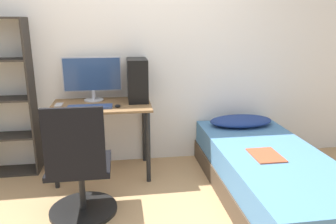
{
  "coord_description": "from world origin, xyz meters",
  "views": [
    {
      "loc": [
        -0.1,
        -2.08,
        1.55
      ],
      "look_at": [
        0.33,
        0.75,
        0.75
      ],
      "focal_mm": 35.0,
      "sensor_mm": 36.0,
      "label": 1
    }
  ],
  "objects_px": {
    "office_chair": "(80,176)",
    "pc_tower": "(137,80)",
    "monitor": "(92,76)",
    "bed": "(270,175)",
    "keyboard": "(90,107)"
  },
  "relations": [
    {
      "from": "office_chair",
      "to": "pc_tower",
      "type": "height_order",
      "value": "pc_tower"
    },
    {
      "from": "bed",
      "to": "pc_tower",
      "type": "distance_m",
      "value": 1.58
    },
    {
      "from": "bed",
      "to": "pc_tower",
      "type": "bearing_deg",
      "value": 143.49
    },
    {
      "from": "office_chair",
      "to": "keyboard",
      "type": "bearing_deg",
      "value": 85.46
    },
    {
      "from": "bed",
      "to": "monitor",
      "type": "bearing_deg",
      "value": 149.97
    },
    {
      "from": "monitor",
      "to": "office_chair",
      "type": "bearing_deg",
      "value": -93.91
    },
    {
      "from": "keyboard",
      "to": "monitor",
      "type": "bearing_deg",
      "value": 87.41
    },
    {
      "from": "monitor",
      "to": "keyboard",
      "type": "relative_size",
      "value": 1.41
    },
    {
      "from": "monitor",
      "to": "bed",
      "type": "bearing_deg",
      "value": -30.03
    },
    {
      "from": "monitor",
      "to": "pc_tower",
      "type": "height_order",
      "value": "monitor"
    },
    {
      "from": "monitor",
      "to": "pc_tower",
      "type": "distance_m",
      "value": 0.46
    },
    {
      "from": "bed",
      "to": "monitor",
      "type": "height_order",
      "value": "monitor"
    },
    {
      "from": "office_chair",
      "to": "pc_tower",
      "type": "distance_m",
      "value": 1.19
    },
    {
      "from": "keyboard",
      "to": "pc_tower",
      "type": "bearing_deg",
      "value": 26.1
    },
    {
      "from": "pc_tower",
      "to": "office_chair",
      "type": "bearing_deg",
      "value": -120.54
    }
  ]
}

